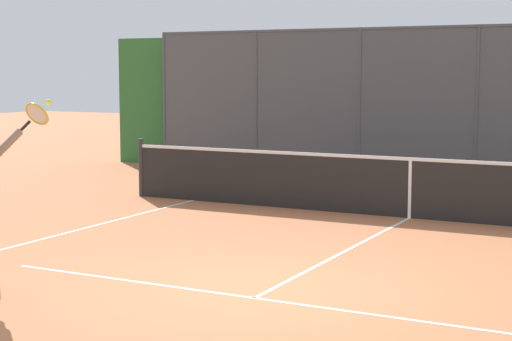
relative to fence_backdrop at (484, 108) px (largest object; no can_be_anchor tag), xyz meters
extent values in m
plane|color=#B76B42|center=(0.00, 10.03, -1.55)|extent=(60.00, 60.00, 0.00)
cube|color=white|center=(0.00, 10.40, -1.54)|extent=(6.22, 0.05, 0.01)
cube|color=white|center=(0.00, 7.75, -1.54)|extent=(0.05, 5.30, 0.01)
cylinder|color=#474C51|center=(0.00, 0.63, 0.07)|extent=(0.07, 0.07, 3.23)
cylinder|color=#474C51|center=(2.51, 0.63, 0.07)|extent=(0.07, 0.07, 3.23)
cylinder|color=#474C51|center=(5.03, 0.63, 0.07)|extent=(0.07, 0.07, 3.23)
cylinder|color=#474C51|center=(7.54, 0.63, 0.07)|extent=(0.07, 0.07, 3.23)
cylinder|color=#474C51|center=(0.00, 0.63, 1.65)|extent=(15.08, 0.05, 0.05)
cube|color=#474C51|center=(0.00, 0.63, 0.07)|extent=(15.08, 0.02, 3.23)
cube|color=#2D6B33|center=(0.00, -0.02, 0.01)|extent=(18.08, 0.90, 3.11)
cube|color=silver|center=(0.00, 0.81, -1.47)|extent=(16.08, 0.18, 0.15)
cylinder|color=#2D2D2D|center=(5.12, 5.10, -1.01)|extent=(0.09, 0.09, 1.07)
cube|color=black|center=(0.00, 5.10, -1.09)|extent=(10.15, 0.02, 0.91)
cube|color=white|center=(0.00, 5.10, -0.61)|extent=(10.15, 0.04, 0.05)
cube|color=white|center=(0.00, 5.10, -1.09)|extent=(0.05, 0.04, 0.91)
cylinder|color=#8C664C|center=(2.41, 11.30, 0.01)|extent=(0.10, 0.39, 0.29)
cylinder|color=black|center=(2.40, 11.06, 0.17)|extent=(0.04, 0.17, 0.13)
torus|color=gold|center=(2.39, 10.87, 0.30)|extent=(0.30, 0.20, 0.26)
cylinder|color=silver|center=(2.39, 10.87, 0.30)|extent=(0.25, 0.15, 0.21)
sphere|color=#CCDB33|center=(2.38, 10.69, 0.42)|extent=(0.07, 0.07, 0.07)
camera|label=1|loc=(-3.85, 17.80, 0.75)|focal=58.98mm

